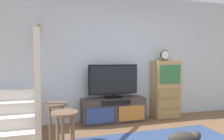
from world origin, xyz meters
name	(u,v)px	position (x,y,z in m)	size (l,w,h in m)	color
back_wall	(123,57)	(0.00, 2.46, 1.35)	(6.40, 0.12, 2.70)	silver
media_console	(114,110)	(-0.30, 2.19, 0.25)	(1.33, 0.38, 0.51)	#423833
television	(113,80)	(-0.30, 2.22, 0.88)	(1.04, 0.22, 0.70)	black
side_cabinet	(166,89)	(0.93, 2.20, 0.64)	(0.58, 0.38, 1.28)	tan
desk_clock	(165,55)	(0.88, 2.19, 1.39)	(0.21, 0.08, 0.23)	#4C3823
staircase	(12,111)	(-2.24, 2.20, 0.37)	(1.00, 1.36, 2.20)	silver
bar_stool_near	(65,124)	(-1.40, 0.75, 0.50)	(0.34, 0.34, 0.66)	brown
bar_stool_far	(56,113)	(-1.48, 1.37, 0.49)	(0.34, 0.34, 0.65)	brown
dog	(184,138)	(0.38, 0.75, 0.12)	(0.53, 0.31, 0.23)	#332D28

